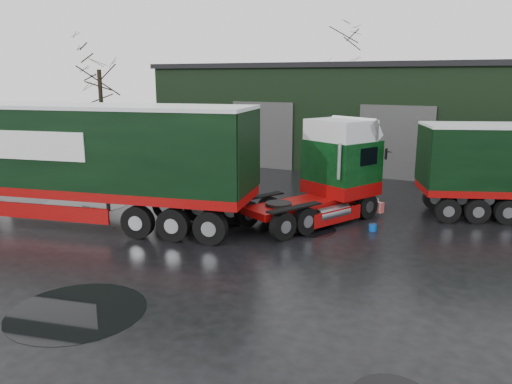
% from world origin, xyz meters
% --- Properties ---
extents(ground, '(100.00, 100.00, 0.00)m').
position_xyz_m(ground, '(0.00, 0.00, 0.00)').
color(ground, black).
extents(warehouse, '(32.40, 12.40, 6.30)m').
position_xyz_m(warehouse, '(2.00, 20.00, 3.16)').
color(warehouse, black).
rests_on(warehouse, ground).
extents(hero_tractor, '(5.09, 6.83, 3.91)m').
position_xyz_m(hero_tractor, '(0.82, 4.01, 1.95)').
color(hero_tractor, black).
rests_on(hero_tractor, ground).
extents(trailer_left, '(14.93, 5.95, 4.54)m').
position_xyz_m(trailer_left, '(-7.50, 0.00, 2.27)').
color(trailer_left, silver).
rests_on(trailer_left, ground).
extents(wash_bucket, '(0.37, 0.37, 0.26)m').
position_xyz_m(wash_bucket, '(3.31, 4.02, 0.13)').
color(wash_bucket, '#0743AC').
rests_on(wash_bucket, ground).
extents(tree_left, '(4.40, 4.40, 8.50)m').
position_xyz_m(tree_left, '(-17.00, 12.00, 4.25)').
color(tree_left, black).
rests_on(tree_left, ground).
extents(tree_back_a, '(4.40, 4.40, 9.50)m').
position_xyz_m(tree_back_a, '(-6.00, 30.00, 4.75)').
color(tree_back_a, black).
rests_on(tree_back_a, ground).
extents(puddle_0, '(3.28, 3.28, 0.01)m').
position_xyz_m(puddle_0, '(-1.44, -5.53, 0.00)').
color(puddle_0, black).
rests_on(puddle_0, ground).
extents(puddle_1, '(2.03, 2.03, 0.01)m').
position_xyz_m(puddle_1, '(1.16, 3.13, 0.00)').
color(puddle_1, black).
rests_on(puddle_1, ground).
extents(puddle_2, '(3.84, 3.84, 0.01)m').
position_xyz_m(puddle_2, '(-9.04, 2.37, 0.00)').
color(puddle_2, black).
rests_on(puddle_2, ground).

